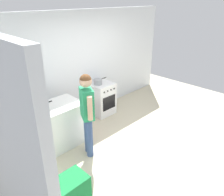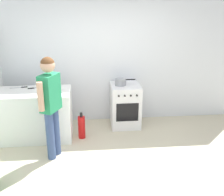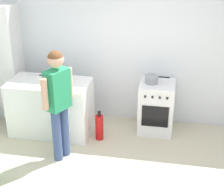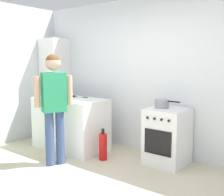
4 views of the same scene
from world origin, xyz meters
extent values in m
plane|color=beige|center=(0.00, 0.00, 0.00)|extent=(8.00, 8.00, 0.00)
cube|color=silver|center=(0.00, 1.95, 1.30)|extent=(6.00, 0.10, 2.60)
cube|color=white|center=(-1.35, 1.20, 0.45)|extent=(1.30, 0.70, 0.90)
cube|color=white|center=(0.35, 1.58, 0.42)|extent=(0.57, 0.60, 0.85)
cube|color=black|center=(0.35, 1.27, 0.40)|extent=(0.42, 0.01, 0.36)
cylinder|color=black|center=(0.22, 1.46, 0.85)|extent=(0.18, 0.18, 0.01)
cylinder|color=black|center=(0.48, 1.46, 0.85)|extent=(0.18, 0.18, 0.01)
cylinder|color=black|center=(0.22, 1.70, 0.85)|extent=(0.18, 0.18, 0.01)
cylinder|color=black|center=(0.48, 1.70, 0.85)|extent=(0.18, 0.18, 0.01)
cylinder|color=black|center=(0.18, 1.26, 0.74)|extent=(0.04, 0.02, 0.04)
cylinder|color=black|center=(0.29, 1.26, 0.74)|extent=(0.04, 0.02, 0.04)
cylinder|color=black|center=(0.41, 1.26, 0.74)|extent=(0.04, 0.02, 0.04)
cylinder|color=black|center=(0.52, 1.26, 0.74)|extent=(0.04, 0.02, 0.04)
cylinder|color=gray|center=(0.25, 1.57, 0.92)|extent=(0.21, 0.21, 0.13)
cylinder|color=black|center=(0.44, 1.57, 0.96)|extent=(0.18, 0.02, 0.02)
cube|color=silver|center=(-1.70, 1.42, 0.90)|extent=(0.20, 0.06, 0.01)
cube|color=black|center=(-1.55, 1.45, 0.91)|extent=(0.11, 0.04, 0.01)
cube|color=silver|center=(-1.31, 1.41, 0.90)|extent=(0.10, 0.04, 0.01)
cube|color=black|center=(-1.20, 1.43, 0.91)|extent=(0.11, 0.04, 0.01)
cube|color=silver|center=(-1.29, 1.38, 0.90)|extent=(0.14, 0.06, 0.01)
cube|color=black|center=(-1.41, 1.36, 0.91)|extent=(0.11, 0.05, 0.01)
cylinder|color=#384C7A|center=(-1.00, 0.44, 0.41)|extent=(0.13, 0.13, 0.81)
cylinder|color=#384C7A|center=(-0.93, 0.58, 0.41)|extent=(0.13, 0.13, 0.81)
cube|color=#268C59|center=(-0.96, 0.51, 1.10)|extent=(0.33, 0.39, 0.58)
cylinder|color=tan|center=(-1.07, 0.29, 1.12)|extent=(0.09, 0.09, 0.44)
cylinder|color=tan|center=(-0.86, 0.72, 1.12)|extent=(0.09, 0.09, 0.44)
sphere|color=tan|center=(-0.96, 0.51, 1.53)|extent=(0.22, 0.22, 0.22)
sphere|color=brown|center=(-0.96, 0.51, 1.55)|extent=(0.21, 0.21, 0.21)
cylinder|color=red|center=(-0.52, 1.10, 0.21)|extent=(0.13, 0.13, 0.42)
cylinder|color=black|center=(-0.52, 1.10, 0.46)|extent=(0.05, 0.05, 0.08)
cube|color=#197238|center=(-1.97, -0.29, 0.42)|extent=(0.52, 0.36, 0.28)
camera|label=1|loc=(-3.14, -2.29, 2.83)|focal=35.00mm
camera|label=2|loc=(-0.39, -3.58, 2.49)|focal=45.00mm
camera|label=3|loc=(0.54, -3.57, 2.99)|focal=55.00mm
camera|label=4|loc=(2.22, -2.19, 1.57)|focal=45.00mm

